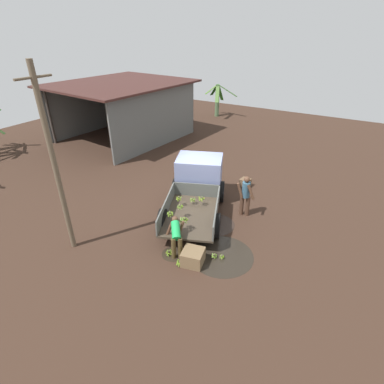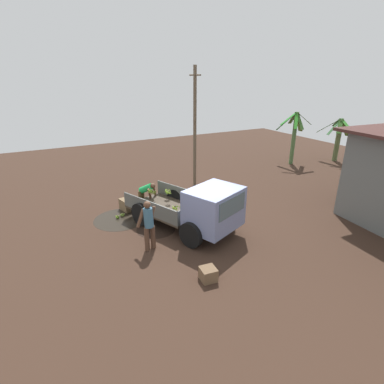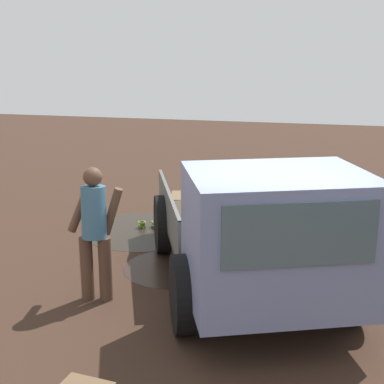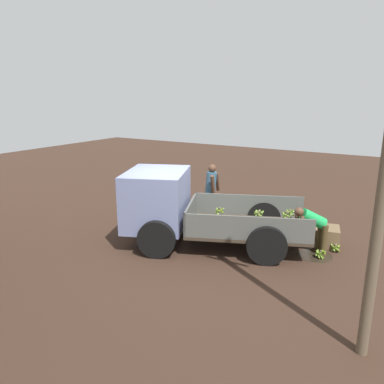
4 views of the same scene
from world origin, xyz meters
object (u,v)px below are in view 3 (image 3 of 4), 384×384
object	(u,v)px
banana_bunch_on_ground_1	(208,211)
banana_bunch_on_ground_2	(235,216)
person_foreground_visitor	(95,228)
banana_bunch_on_ground_3	(142,224)
cargo_truck	(264,237)
wooden_crate_0	(189,208)
person_worker_loading	(226,187)
banana_bunch_on_ground_0	(156,223)

from	to	relation	value
banana_bunch_on_ground_1	banana_bunch_on_ground_2	xyz separation A→B (m)	(0.24, 0.57, 0.01)
person_foreground_visitor	banana_bunch_on_ground_3	world-z (taller)	person_foreground_visitor
cargo_truck	wooden_crate_0	bearing A→B (deg)	-174.56
person_worker_loading	banana_bunch_on_ground_0	distance (m)	1.44
person_worker_loading	wooden_crate_0	world-z (taller)	person_worker_loading
person_foreground_visitor	cargo_truck	bearing A→B (deg)	-99.86
person_foreground_visitor	banana_bunch_on_ground_3	distance (m)	2.97
person_worker_loading	banana_bunch_on_ground_3	distance (m)	1.67
person_worker_loading	person_foreground_visitor	bearing A→B (deg)	-55.47
cargo_truck	banana_bunch_on_ground_0	bearing A→B (deg)	-163.60
person_foreground_visitor	banana_bunch_on_ground_3	size ratio (longest dim) A/B	9.95
person_foreground_visitor	banana_bunch_on_ground_1	xyz separation A→B (m)	(-3.80, 0.63, -0.85)
banana_bunch_on_ground_2	banana_bunch_on_ground_3	xyz separation A→B (m)	(0.75, -1.58, -0.04)
cargo_truck	banana_bunch_on_ground_0	world-z (taller)	cargo_truck
banana_bunch_on_ground_2	cargo_truck	bearing A→B (deg)	14.69
person_worker_loading	banana_bunch_on_ground_0	bearing A→B (deg)	-108.67
person_worker_loading	banana_bunch_on_ground_1	world-z (taller)	person_worker_loading
person_worker_loading	banana_bunch_on_ground_3	xyz separation A→B (m)	(0.51, -1.45, -0.65)
banana_bunch_on_ground_2	person_foreground_visitor	bearing A→B (deg)	-18.56
banana_bunch_on_ground_0	banana_bunch_on_ground_2	bearing A→B (deg)	116.17
cargo_truck	banana_bunch_on_ground_1	xyz separation A→B (m)	(-3.73, -1.49, -0.90)
banana_bunch_on_ground_0	banana_bunch_on_ground_1	xyz separation A→B (m)	(-0.90, 0.77, 0.03)
banana_bunch_on_ground_0	cargo_truck	bearing A→B (deg)	38.56
banana_bunch_on_ground_1	cargo_truck	bearing A→B (deg)	21.71
banana_bunch_on_ground_1	wooden_crate_0	world-z (taller)	wooden_crate_0
cargo_truck	banana_bunch_on_ground_2	size ratio (longest dim) A/B	18.54
person_worker_loading	banana_bunch_on_ground_2	bearing A→B (deg)	114.17
banana_bunch_on_ground_1	wooden_crate_0	size ratio (longest dim) A/B	0.37
person_foreground_visitor	person_worker_loading	xyz separation A→B (m)	(-3.32, 1.07, -0.23)
banana_bunch_on_ground_1	person_worker_loading	bearing A→B (deg)	42.56
person_foreground_visitor	person_worker_loading	size ratio (longest dim) A/B	1.45
person_foreground_visitor	person_worker_loading	bearing A→B (deg)	-29.61
wooden_crate_0	banana_bunch_on_ground_3	bearing A→B (deg)	-46.48
banana_bunch_on_ground_0	person_foreground_visitor	bearing A→B (deg)	2.88
banana_bunch_on_ground_3	wooden_crate_0	bearing A→B (deg)	133.52
wooden_crate_0	person_foreground_visitor	bearing A→B (deg)	-5.40
banana_bunch_on_ground_1	wooden_crate_0	distance (m)	0.46
banana_bunch_on_ground_1	banana_bunch_on_ground_2	world-z (taller)	banana_bunch_on_ground_1
banana_bunch_on_ground_1	banana_bunch_on_ground_3	size ratio (longest dim) A/B	1.40
banana_bunch_on_ground_3	person_foreground_visitor	bearing A→B (deg)	7.65
banana_bunch_on_ground_1	banana_bunch_on_ground_2	distance (m)	0.62
banana_bunch_on_ground_1	banana_bunch_on_ground_3	world-z (taller)	banana_bunch_on_ground_1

